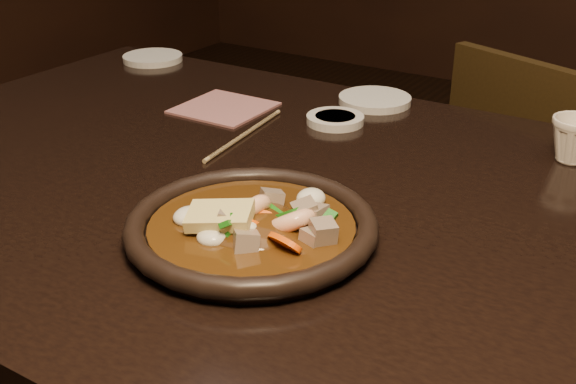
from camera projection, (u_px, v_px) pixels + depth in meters
The scene contains 10 objects.
table at pixel (334, 251), 0.98m from camera, with size 1.60×0.90×0.75m.
chair at pixel (544, 227), 1.52m from camera, with size 0.50×0.50×0.82m.
plate at pixel (252, 228), 0.84m from camera, with size 0.30×0.30×0.03m.
stirfry at pixel (254, 225), 0.84m from camera, with size 0.20×0.17×0.06m.
soy_dish at pixel (335, 119), 1.20m from camera, with size 0.10×0.10×0.01m, color silver.
saucer_left at pixel (153, 58), 1.55m from camera, with size 0.13×0.13×0.01m, color silver.
saucer_right at pixel (375, 100), 1.30m from camera, with size 0.13×0.13×0.01m, color silver.
tea_cup at pixel (575, 138), 1.05m from camera, with size 0.07×0.07×0.07m, color beige.
chopsticks at pixel (245, 134), 1.15m from camera, with size 0.03×0.24×0.01m.
napkin at pixel (224, 108), 1.27m from camera, with size 0.15×0.15×0.00m, color #945B5C.
Camera 1 is at (0.40, -0.75, 1.17)m, focal length 45.00 mm.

